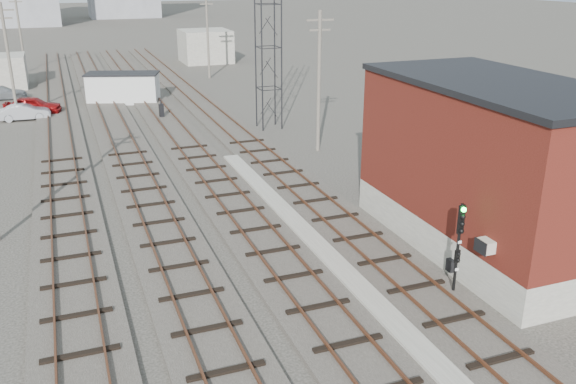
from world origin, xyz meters
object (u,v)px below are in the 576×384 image
signal_mast (459,244)px  car_red (33,106)px  site_trailer (123,88)px  car_grey (1,93)px  switch_stand (161,111)px  car_silver (25,112)px

signal_mast → car_red: signal_mast is taller
site_trailer → car_red: bearing=-144.8°
site_trailer → car_grey: bearing=170.8°
switch_stand → car_red: size_ratio=0.33×
switch_stand → car_red: 10.99m
switch_stand → car_grey: (-12.46, 12.94, -0.06)m
switch_stand → site_trailer: size_ratio=0.21×
switch_stand → car_silver: bearing=153.9°
signal_mast → car_grey: 48.27m
car_red → car_silver: bearing=171.7°
signal_mast → car_red: 40.09m
car_silver → switch_stand: bearing=-107.6°
signal_mast → site_trailer: 40.21m
switch_stand → car_silver: size_ratio=0.38×
signal_mast → switch_stand: 32.38m
signal_mast → car_red: size_ratio=0.81×
site_trailer → car_silver: size_ratio=1.78×
signal_mast → car_silver: bearing=113.8°
signal_mast → switch_stand: (-5.37, 31.90, -1.39)m
car_red → site_trailer: bearing=-62.0°
car_silver → car_red: bearing=-17.5°
switch_stand → car_silver: (-10.24, 3.54, -0.05)m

